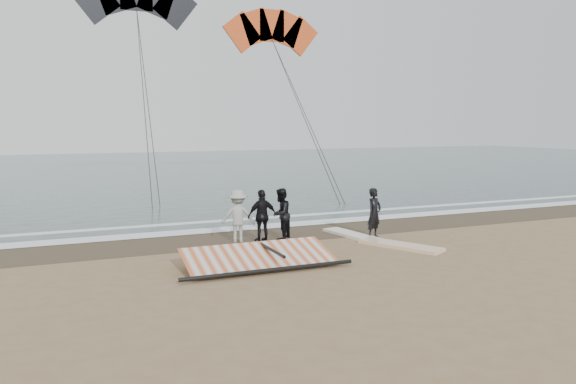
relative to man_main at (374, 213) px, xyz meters
name	(u,v)px	position (x,y,z in m)	size (l,w,h in m)	color
ground	(382,261)	(-1.41, -2.70, -0.81)	(120.00, 120.00, 0.00)	#8C704C
sea	(159,169)	(-1.41, 30.30, -0.80)	(120.00, 54.00, 0.02)	#233838
wet_sand	(311,231)	(-1.41, 1.80, -0.80)	(120.00, 2.80, 0.01)	#4C3D2B
foam_near	(294,224)	(-1.41, 3.20, -0.78)	(120.00, 0.90, 0.01)	white
foam_far	(277,217)	(-1.41, 4.90, -0.78)	(120.00, 0.45, 0.01)	white
man_main	(374,213)	(0.00, 0.00, 0.00)	(0.59, 0.39, 1.62)	black
board_white	(400,246)	(0.00, -1.49, -0.76)	(0.72, 2.56, 0.10)	white
board_cream	(351,235)	(-0.52, 0.57, -0.76)	(0.61, 2.30, 0.10)	white
trio_cluster	(258,215)	(-3.60, 1.01, 0.01)	(2.49, 1.04, 1.65)	black
sail_rig	(255,259)	(-4.75, -1.88, -0.62)	(4.50, 1.94, 0.51)	black
kite_red	(272,35)	(3.87, 18.78, 8.47)	(7.17, 6.22, 15.21)	#D74819
kite_dark	(136,4)	(-4.58, 18.28, 9.60)	(7.92, 4.90, 14.01)	black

